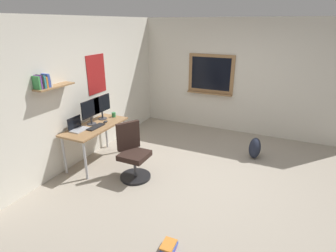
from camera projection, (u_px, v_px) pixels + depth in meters
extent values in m
plane|color=#9E9384|center=(207.00, 179.00, 4.61)|extent=(5.20, 5.20, 0.00)
cube|color=silver|center=(85.00, 90.00, 5.11)|extent=(5.00, 0.10, 2.60)
cube|color=#997047|center=(55.00, 86.00, 4.25)|extent=(0.68, 0.20, 0.02)
cube|color=#A51E1E|center=(96.00, 74.00, 5.24)|extent=(0.52, 0.01, 0.74)
cube|color=#3D934C|center=(36.00, 83.00, 3.97)|extent=(0.03, 0.14, 0.20)
cube|color=#7A3D99|center=(38.00, 82.00, 4.00)|extent=(0.02, 0.14, 0.20)
cube|color=black|center=(40.00, 82.00, 4.02)|extent=(0.03, 0.14, 0.21)
cube|color=teal|center=(42.00, 82.00, 4.06)|extent=(0.03, 0.14, 0.19)
cube|color=orange|center=(44.00, 82.00, 4.09)|extent=(0.03, 0.14, 0.17)
cube|color=#3851B2|center=(46.00, 81.00, 4.12)|extent=(0.04, 0.14, 0.20)
cube|color=silver|center=(48.00, 81.00, 4.16)|extent=(0.02, 0.14, 0.17)
cube|color=silver|center=(242.00, 78.00, 6.22)|extent=(0.10, 5.00, 2.60)
cube|color=#997047|center=(211.00, 74.00, 6.43)|extent=(0.04, 1.10, 0.90)
cube|color=black|center=(211.00, 74.00, 6.41)|extent=(0.01, 0.94, 0.76)
cube|color=#997047|center=(209.00, 93.00, 6.56)|extent=(0.12, 1.10, 0.03)
cube|color=#997047|center=(95.00, 126.00, 4.96)|extent=(1.30, 0.58, 0.03)
cylinder|color=#B7B7BC|center=(85.00, 161.00, 4.50)|extent=(0.04, 0.04, 0.70)
cylinder|color=#B7B7BC|center=(125.00, 135.00, 5.49)|extent=(0.04, 0.04, 0.70)
cylinder|color=#B7B7BC|center=(64.00, 155.00, 4.68)|extent=(0.04, 0.04, 0.70)
cylinder|color=#B7B7BC|center=(106.00, 132.00, 5.68)|extent=(0.04, 0.04, 0.70)
cylinder|color=black|center=(135.00, 177.00, 4.65)|extent=(0.52, 0.52, 0.04)
cylinder|color=#4C4C51|center=(135.00, 167.00, 4.58)|extent=(0.05, 0.05, 0.34)
cube|color=black|center=(134.00, 155.00, 4.50)|extent=(0.44, 0.44, 0.09)
cube|color=black|center=(128.00, 136.00, 4.55)|extent=(0.38, 0.27, 0.48)
cube|color=#ADAFB5|center=(79.00, 130.00, 4.74)|extent=(0.31, 0.21, 0.02)
cube|color=black|center=(74.00, 123.00, 4.74)|extent=(0.31, 0.01, 0.21)
cylinder|color=#38383D|center=(92.00, 124.00, 5.02)|extent=(0.17, 0.17, 0.01)
cylinder|color=#38383D|center=(91.00, 120.00, 4.99)|extent=(0.03, 0.03, 0.14)
cube|color=black|center=(91.00, 108.00, 4.90)|extent=(0.46, 0.02, 0.31)
cylinder|color=#38383D|center=(103.00, 119.00, 5.29)|extent=(0.17, 0.17, 0.01)
cylinder|color=#38383D|center=(102.00, 115.00, 5.26)|extent=(0.03, 0.03, 0.14)
cube|color=black|center=(102.00, 104.00, 5.18)|extent=(0.46, 0.02, 0.31)
cube|color=black|center=(96.00, 127.00, 4.86)|extent=(0.37, 0.13, 0.02)
ellipsoid|color=#262628|center=(106.00, 122.00, 5.10)|extent=(0.10, 0.06, 0.03)
cylinder|color=#338C4C|center=(114.00, 115.00, 5.39)|extent=(0.08, 0.08, 0.09)
ellipsoid|color=#1E2333|center=(255.00, 148.00, 5.27)|extent=(0.32, 0.22, 0.41)
cube|color=#7A3D99|center=(169.00, 249.00, 3.17)|extent=(0.23, 0.18, 0.03)
cube|color=#3851B2|center=(169.00, 247.00, 3.16)|extent=(0.22, 0.16, 0.03)
cube|color=orange|center=(168.00, 245.00, 3.16)|extent=(0.22, 0.16, 0.02)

